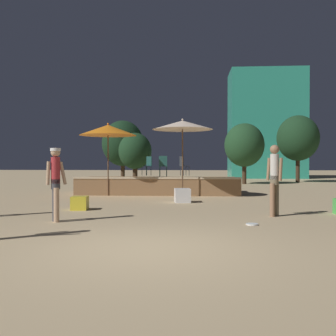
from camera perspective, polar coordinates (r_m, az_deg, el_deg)
ground_plane at (r=6.33m, az=-3.71°, el=-12.10°), size 120.00×120.00×0.00m
wooden_deck at (r=17.07m, az=-1.38°, el=-2.68°), size 7.10×2.72×0.79m
patio_umbrella_0 at (r=16.07m, az=-9.13°, el=5.71°), size 2.41×2.41×3.08m
patio_umbrella_1 at (r=15.24m, az=2.23°, el=6.54°), size 2.45×2.45×3.19m
cube_seat_0 at (r=11.50m, az=-13.30°, el=-5.23°), size 0.50×0.50×0.40m
cube_seat_2 at (r=13.23m, az=2.21°, el=-4.21°), size 0.61×0.61×0.49m
person_3 at (r=9.31m, az=-16.75°, el=-1.72°), size 0.46×0.32×1.77m
person_4 at (r=10.18m, az=15.92°, el=-1.23°), size 0.40×0.40×1.88m
bistro_chair_0 at (r=17.41m, az=2.31°, el=0.62°), size 0.47×0.46×0.90m
bistro_chair_1 at (r=17.76m, az=-3.08°, el=0.62°), size 0.48×0.48×0.90m
bistro_chair_2 at (r=16.38m, az=-0.75°, el=0.60°), size 0.40×0.40×0.90m
frisbee_disc at (r=8.76m, az=12.70°, el=-8.36°), size 0.28×0.28×0.03m
background_tree_0 at (r=28.11m, az=19.18°, el=4.30°), size 2.93×2.93×4.74m
background_tree_1 at (r=24.92m, az=11.55°, el=3.42°), size 2.58×2.58×3.96m
background_tree_2 at (r=26.58m, az=-6.91°, el=3.73°), size 2.92×2.92×4.35m
background_tree_3 at (r=21.84m, az=-5.04°, el=2.55°), size 1.92×1.92×3.13m
distant_building at (r=35.07m, az=14.69°, el=6.38°), size 6.51×3.85×9.58m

